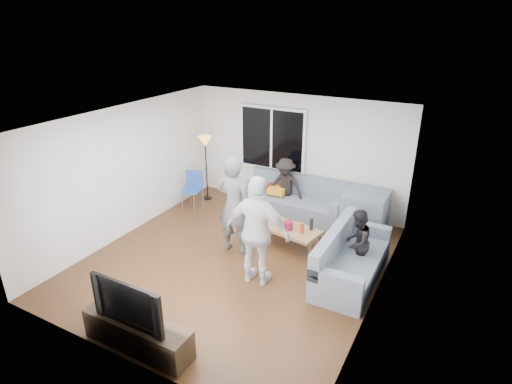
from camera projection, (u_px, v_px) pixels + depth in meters
The scene contains 31 objects.
floor at pixel (236, 261), 7.69m from camera, with size 5.00×5.50×0.04m, color #56351C.
ceiling at pixel (233, 119), 6.66m from camera, with size 5.00×5.50×0.04m, color white.
wall_back at pixel (298, 152), 9.42m from camera, with size 5.00×0.04×2.60m, color silver.
wall_front at pixel (113, 276), 4.93m from camera, with size 5.00×0.04×2.60m, color silver.
wall_left at pixel (125, 171), 8.28m from camera, with size 0.04×5.50×2.60m, color silver.
wall_right at pixel (383, 227), 6.08m from camera, with size 0.04×5.50×2.60m, color silver.
window_frame at pixel (272, 139), 9.52m from camera, with size 1.62×0.06×1.47m, color white.
window_glass at pixel (272, 139), 9.49m from camera, with size 1.50×0.02×1.35m, color black.
window_mullion at pixel (271, 139), 9.48m from camera, with size 0.05×0.03×1.35m, color white.
radiator at pixel (271, 190), 9.97m from camera, with size 1.30×0.12×0.62m, color silver.
potted_plant at pixel (284, 173), 9.60m from camera, with size 0.20×0.16×0.37m, color #316026.
vase at pixel (260, 172), 9.92m from camera, with size 0.18×0.18×0.19m, color silver.
sofa_back_section at pixel (294, 197), 9.29m from camera, with size 2.30×0.85×0.85m, color slate, non-canonical shape.
sofa_right_section at pixel (353, 256), 7.00m from camera, with size 0.85×2.00×0.85m, color slate, non-canonical shape.
sofa_corner at pixel (365, 211), 8.60m from camera, with size 0.85×0.85×0.85m, color slate.
cushion_yellow at pixel (277, 190), 9.42m from camera, with size 0.38×0.32×0.14m, color gold.
cushion_red at pixel (275, 188), 9.52m from camera, with size 0.36×0.30×0.13m, color maroon.
coffee_table at pixel (291, 238), 8.04m from camera, with size 1.10×0.60×0.40m, color #A2744E.
pitcher at pixel (288, 225), 7.89m from camera, with size 0.17×0.17×0.17m, color maroon.
side_chair at pixel (192, 191), 9.61m from camera, with size 0.40×0.40×0.86m, color #274CAA, non-canonical shape.
floor_lamp at pixel (206, 168), 9.97m from camera, with size 0.32×0.32×1.56m, color gold, non-canonical shape.
player_left at pixel (234, 205), 7.63m from camera, with size 0.69×0.45×1.89m, color #4F4E54.
player_right at pixel (258, 232), 6.70m from camera, with size 1.10×0.46×1.88m, color silver.
spectator_right at pixel (357, 242), 7.09m from camera, with size 0.57×0.44×1.17m, color black.
spectator_back at pixel (285, 186), 9.33m from camera, with size 0.82×0.47×1.27m, color black.
tv_console at pixel (138, 334), 5.57m from camera, with size 1.60×0.40×0.44m, color #34271A.
television at pixel (133, 300), 5.36m from camera, with size 1.13×0.15×0.65m, color black.
bottle_e at pixel (311, 224), 7.87m from camera, with size 0.07×0.07×0.24m, color black.
bottle_a at pixel (278, 218), 8.16m from camera, with size 0.07×0.07×0.19m, color #DF580D.
bottle_d at pixel (302, 228), 7.74m from camera, with size 0.07×0.07×0.21m, color #CE4012.
bottle_b at pixel (281, 225), 7.85m from camera, with size 0.08×0.08×0.22m, color #3B9D1C.
Camera 1 is at (3.45, -5.63, 4.12)m, focal length 29.36 mm.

